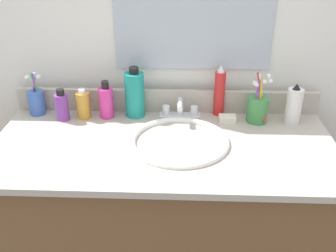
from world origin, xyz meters
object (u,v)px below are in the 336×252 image
Objects in this scene: faucet at (180,111)px; soap_bar at (227,119)px; bottle_oil_amber at (83,105)px; bottle_mouthwash_teal at (135,94)px; bottle_cream_purple at (62,106)px; cup_green at (257,108)px; cup_blue_plastic at (37,101)px; bottle_spray_red at (220,92)px; bottle_lotion_white at (294,106)px; bottle_soap_pink at (106,102)px.

faucet is 0.18m from soap_bar.
bottle_oil_amber is 0.20m from bottle_mouthwash_teal.
bottle_oil_amber is (0.08, 0.02, -0.00)m from bottle_cream_purple.
bottle_cream_purple is 0.28m from bottle_mouthwash_teal.
cup_blue_plastic is at bearing 177.59° from cup_green.
bottle_mouthwash_teal reaches higher than bottle_oil_amber.
cup_blue_plastic reaches higher than bottle_oil_amber.
soap_bar is at bearing 0.42° from bottle_cream_purple.
bottle_oil_amber is 0.70× the size of cup_blue_plastic.
cup_green reaches higher than faucet.
bottle_spray_red is 3.21× the size of soap_bar.
bottle_spray_red is 1.29× the size of bottle_lotion_white.
bottle_lotion_white is (0.80, -0.01, 0.02)m from bottle_oil_amber.
bottle_spray_red is at bearing 5.45° from bottle_oil_amber.
cup_green is (0.29, -0.02, 0.03)m from faucet.
cup_green is at bearing -2.41° from cup_blue_plastic.
bottle_spray_red is 0.28m from bottle_lotion_white.
bottle_lotion_white is 0.60m from bottle_mouthwash_teal.
bottle_spray_red is 1.20× the size of cup_blue_plastic.
bottle_spray_red is (0.15, 0.04, 0.07)m from faucet.
cup_green reaches higher than bottle_lotion_white.
cup_green is at bearing -22.46° from bottle_spray_red.
bottle_oil_amber is 0.75× the size of bottle_lotion_white.
bottle_soap_pink is 0.11m from bottle_mouthwash_teal.
bottle_mouthwash_teal is 1.17× the size of cup_blue_plastic.
bottle_lotion_white reaches higher than soap_bar.
bottle_mouthwash_teal reaches higher than faucet.
cup_green is at bearing -1.79° from bottle_soap_pink.
bottle_mouthwash_teal is (0.28, 0.05, 0.03)m from bottle_cream_purple.
bottle_spray_red reaches higher than cup_green.
bottle_cream_purple reaches higher than faucet.
bottle_soap_pink is at bearing 10.20° from bottle_cream_purple.
bottle_soap_pink is 0.74× the size of bottle_mouthwash_teal.
cup_blue_plastic is at bearing 177.60° from bottle_lotion_white.
bottle_cream_purple is 1.05× the size of bottle_oil_amber.
faucet is 0.43m from bottle_lotion_white.
bottle_spray_red is 1.03× the size of bottle_mouthwash_teal.
bottle_soap_pink is 0.93× the size of bottle_lotion_white.
bottle_spray_red is at bearing 1.76° from cup_blue_plastic.
cup_blue_plastic reaches higher than faucet.
bottle_mouthwash_teal is at bearing 175.78° from cup_green.
bottle_spray_red reaches higher than faucet.
cup_blue_plastic is 0.88× the size of cup_green.
cup_green is (0.75, 0.01, 0.00)m from bottle_cream_purple.
cup_green is 0.12m from soap_bar.
bottle_spray_red reaches higher than soap_bar.
bottle_spray_red is at bearing 157.54° from cup_green.
bottle_oil_amber is 0.80m from bottle_lotion_white.
bottle_lotion_white reaches higher than bottle_oil_amber.
bottle_cream_purple is at bearing -179.58° from soap_bar.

